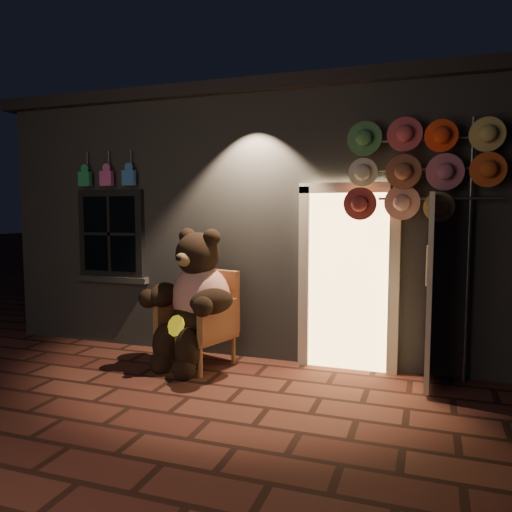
% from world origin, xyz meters
% --- Properties ---
extents(ground, '(60.00, 60.00, 0.00)m').
position_xyz_m(ground, '(0.00, 0.00, 0.00)').
color(ground, brown).
rests_on(ground, ground).
extents(shop_building, '(7.30, 5.95, 3.51)m').
position_xyz_m(shop_building, '(0.00, 3.99, 1.74)').
color(shop_building, slate).
rests_on(shop_building, ground).
extents(wicker_armchair, '(0.94, 0.89, 1.14)m').
position_xyz_m(wicker_armchair, '(-0.35, 1.05, 0.57)').
color(wicker_armchair, '#A3783F').
rests_on(wicker_armchair, ground).
extents(teddy_bear, '(1.18, 1.07, 1.69)m').
position_xyz_m(teddy_bear, '(-0.37, 0.91, 0.81)').
color(teddy_bear, '#AD2212').
rests_on(teddy_bear, ground).
extents(hat_rack, '(1.63, 0.22, 2.86)m').
position_xyz_m(hat_rack, '(2.10, 1.28, 2.32)').
color(hat_rack, '#59595E').
rests_on(hat_rack, ground).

